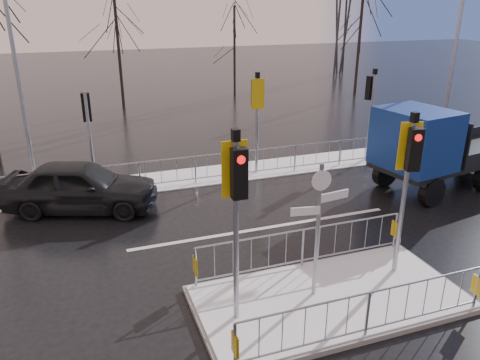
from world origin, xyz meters
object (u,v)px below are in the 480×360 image
object	(u,v)px
street_lamp_right	(457,49)
street_lamp_left	(17,59)
flatbed_truck	(432,147)
traffic_island	(330,286)
car_far_lane	(81,186)

from	to	relation	value
street_lamp_right	street_lamp_left	distance (m)	17.03
street_lamp_right	street_lamp_left	bearing A→B (deg)	176.63
flatbed_truck	traffic_island	bearing A→B (deg)	-144.56
traffic_island	flatbed_truck	distance (m)	8.14
traffic_island	flatbed_truck	world-z (taller)	traffic_island
traffic_island	street_lamp_right	world-z (taller)	street_lamp_right
traffic_island	car_far_lane	size ratio (longest dim) A/B	1.26
street_lamp_left	street_lamp_right	bearing A→B (deg)	-3.37
car_far_lane	street_lamp_right	size ratio (longest dim) A/B	0.59
flatbed_truck	street_lamp_right	bearing A→B (deg)	43.51
traffic_island	street_lamp_left	bearing A→B (deg)	124.07
car_far_lane	street_lamp_left	xyz separation A→B (m)	(-1.45, 2.54, 3.68)
traffic_island	flatbed_truck	xyz separation A→B (m)	(6.56, 4.67, 1.19)
traffic_island	car_far_lane	xyz separation A→B (m)	(-4.97, 6.95, 0.42)
car_far_lane	street_lamp_right	bearing A→B (deg)	-64.53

